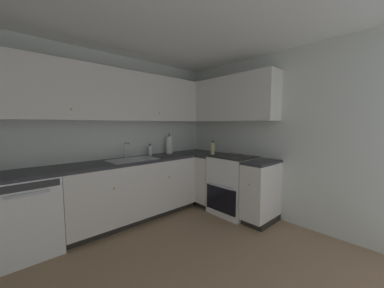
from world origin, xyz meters
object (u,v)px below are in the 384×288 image
(dishwasher, at_px, (26,215))
(soap_bottle, at_px, (150,150))
(oven_range, at_px, (234,184))
(paper_towel_roll, at_px, (169,145))
(oil_bottle, at_px, (213,148))

(dishwasher, relative_size, soap_bottle, 4.52)
(dishwasher, xyz_separation_m, soap_bottle, (1.67, 0.18, 0.55))
(dishwasher, height_order, soap_bottle, soap_bottle)
(dishwasher, distance_m, oven_range, 2.69)
(soap_bottle, relative_size, paper_towel_roll, 0.53)
(soap_bottle, height_order, oil_bottle, oil_bottle)
(oven_range, bearing_deg, dishwasher, 161.40)
(soap_bottle, bearing_deg, paper_towel_roll, -3.02)
(oven_range, relative_size, paper_towel_roll, 2.91)
(soap_bottle, bearing_deg, oven_range, -49.62)
(oven_range, bearing_deg, oil_bottle, 92.48)
(dishwasher, height_order, oil_bottle, oil_bottle)
(paper_towel_roll, height_order, oil_bottle, paper_towel_roll)
(soap_bottle, distance_m, paper_towel_roll, 0.39)
(oven_range, relative_size, soap_bottle, 5.49)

